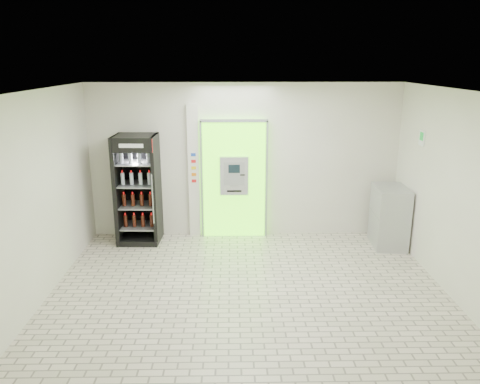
{
  "coord_description": "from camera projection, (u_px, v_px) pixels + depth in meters",
  "views": [
    {
      "loc": [
        -0.24,
        -6.42,
        3.4
      ],
      "look_at": [
        -0.11,
        1.2,
        1.24
      ],
      "focal_mm": 35.0,
      "sensor_mm": 36.0,
      "label": 1
    }
  ],
  "objects": [
    {
      "name": "steel_cabinet",
      "position": [
        389.0,
        217.0,
        8.76
      ],
      "size": [
        0.63,
        0.89,
        1.14
      ],
      "rotation": [
        0.0,
        0.0,
        -0.07
      ],
      "color": "#A7A9AF",
      "rests_on": "ground"
    },
    {
      "name": "pillar",
      "position": [
        194.0,
        172.0,
        9.09
      ],
      "size": [
        0.22,
        0.11,
        2.6
      ],
      "color": "silver",
      "rests_on": "ground"
    },
    {
      "name": "exit_sign",
      "position": [
        422.0,
        138.0,
        7.92
      ],
      "size": [
        0.02,
        0.22,
        0.26
      ],
      "color": "white",
      "rests_on": "room_shell"
    },
    {
      "name": "room_shell",
      "position": [
        249.0,
        174.0,
        6.6
      ],
      "size": [
        6.0,
        6.0,
        6.0
      ],
      "color": "silver",
      "rests_on": "ground"
    },
    {
      "name": "atm_assembly",
      "position": [
        234.0,
        178.0,
        9.1
      ],
      "size": [
        1.3,
        0.24,
        2.33
      ],
      "color": "#62FF16",
      "rests_on": "ground"
    },
    {
      "name": "ground",
      "position": [
        248.0,
        292.0,
        7.1
      ],
      "size": [
        6.0,
        6.0,
        0.0
      ],
      "primitive_type": "plane",
      "color": "beige",
      "rests_on": "ground"
    },
    {
      "name": "beverage_cooler",
      "position": [
        138.0,
        191.0,
        8.87
      ],
      "size": [
        0.8,
        0.75,
        2.07
      ],
      "rotation": [
        0.0,
        0.0,
        -0.03
      ],
      "color": "black",
      "rests_on": "ground"
    }
  ]
}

